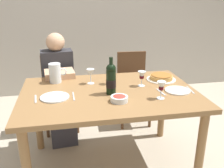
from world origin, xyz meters
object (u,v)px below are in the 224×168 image
wine_glass_centre (161,87)px  chair_right (133,83)px  wine_glass_right_diner (91,73)px  wine_glass_spare (111,74)px  dinner_plate_left_setting (178,91)px  dining_table (109,101)px  dinner_plate_right_setting (55,97)px  diner_left (59,85)px  wine_glass_left_diner (142,76)px  chair_left (59,88)px  wine_bottle (111,79)px  salad_bowl (119,98)px  water_pitcher (55,74)px  baked_tart (161,77)px

wine_glass_centre → chair_right: size_ratio=0.17×
wine_glass_right_diner → wine_glass_spare: wine_glass_right_diner is taller
wine_glass_centre → dinner_plate_left_setting: 0.26m
wine_glass_centre → wine_glass_spare: size_ratio=1.05×
dining_table → chair_right: chair_right is taller
dinner_plate_right_setting → chair_right: chair_right is taller
wine_glass_spare → diner_left: diner_left is taller
chair_right → wine_glass_left_diner: bearing=82.8°
chair_left → dinner_plate_left_setting: bearing=130.7°
chair_right → dining_table: bearing=65.8°
wine_glass_right_diner → dinner_plate_left_setting: size_ratio=0.65×
chair_left → diner_left: 0.26m
wine_glass_spare → chair_left: wine_glass_spare is taller
wine_bottle → chair_left: 1.12m
wine_glass_centre → diner_left: 1.22m
wine_glass_centre → salad_bowl: bearing=179.3°
wine_glass_right_diner → chair_left: size_ratio=0.16×
wine_glass_left_diner → chair_right: (0.14, 0.81, -0.36)m
diner_left → wine_glass_centre: bearing=127.3°
water_pitcher → wine_glass_left_diner: (0.77, -0.24, 0.02)m
wine_glass_left_diner → chair_right: size_ratio=0.16×
wine_glass_left_diner → diner_left: diner_left is taller
wine_bottle → baked_tart: bearing=25.5°
water_pitcher → chair_right: size_ratio=0.21×
water_pitcher → diner_left: size_ratio=0.16×
wine_glass_left_diner → chair_left: (-0.77, 0.81, -0.36)m
wine_glass_left_diner → diner_left: bearing=142.7°
wine_glass_left_diner → dinner_plate_right_setting: 0.79m
salad_bowl → dinner_plate_right_setting: salad_bowl is taller
dinner_plate_left_setting → chair_left: chair_left is taller
wine_glass_centre → dinner_plate_right_setting: 0.86m
baked_tart → diner_left: 1.10m
dining_table → chair_left: chair_left is taller
chair_left → wine_glass_centre: bearing=121.3°
baked_tart → wine_glass_centre: 0.47m
wine_bottle → wine_glass_centre: wine_bottle is taller
baked_tart → dinner_plate_right_setting: 1.04m
wine_bottle → dining_table: bearing=98.0°
wine_glass_left_diner → dining_table: bearing=-164.9°
wine_bottle → water_pitcher: 0.60m
wine_glass_spare → chair_left: size_ratio=0.16×
wine_bottle → wine_glass_left_diner: wine_bottle is taller
dinner_plate_left_setting → chair_right: bearing=97.3°
chair_left → diner_left: bearing=89.0°
chair_right → water_pitcher: bearing=34.5°
wine_glass_spare → dinner_plate_left_setting: wine_glass_spare is taller
baked_tart → chair_right: 0.75m
dinner_plate_left_setting → chair_right: 1.04m
wine_glass_right_diner → dinner_plate_right_setting: bearing=-138.4°
baked_tart → wine_glass_left_diner: 0.28m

